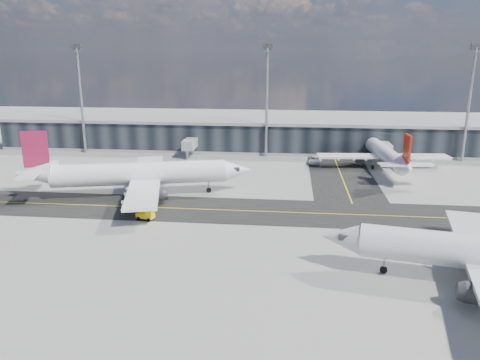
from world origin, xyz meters
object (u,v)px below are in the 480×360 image
at_px(airliner_af, 136,174).
at_px(baggage_tug, 147,215).
at_px(airliner_redtail, 385,154).
at_px(service_van, 315,160).

bearing_deg(airliner_af, baggage_tug, 10.20).
xyz_separation_m(airliner_redtail, service_van, (-16.02, 3.98, -2.75)).
distance_m(airliner_af, service_van, 47.32).
bearing_deg(service_van, baggage_tug, -115.59).
bearing_deg(airliner_redtail, airliner_af, -157.41).
xyz_separation_m(baggage_tug, service_van, (29.76, 44.16, -0.06)).
relative_size(airliner_af, airliner_redtail, 1.19).
distance_m(baggage_tug, service_van, 53.25).
distance_m(airliner_redtail, baggage_tug, 60.97).
height_order(airliner_af, service_van, airliner_af).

